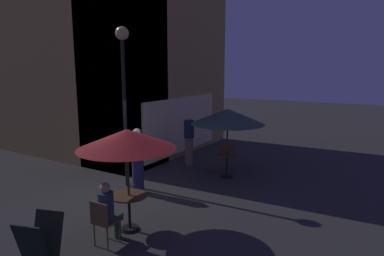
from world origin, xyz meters
name	(u,v)px	position (x,y,z in m)	size (l,w,h in m)	color
ground_plane	(122,201)	(0.00, 0.00, 0.00)	(60.00, 60.00, 0.00)	#343331
cafe_building	(108,40)	(3.73, 3.98, 4.49)	(6.84, 8.56, 8.98)	tan
street_lamp_near_corner	(123,71)	(0.98, 0.69, 3.32)	(0.37, 0.37, 4.52)	black
menu_sandwich_board	(40,243)	(-2.90, -0.87, 0.47)	(0.78, 0.72, 0.92)	black
cafe_table_0	(129,204)	(-1.06, -1.22, 0.58)	(0.77, 0.77, 0.78)	black
cafe_table_1	(227,161)	(3.21, -1.47, 0.53)	(0.69, 0.69, 0.75)	black
patio_umbrella_0	(127,139)	(-1.06, -1.22, 1.97)	(2.03, 2.03, 2.18)	black
patio_umbrella_1	(228,117)	(3.21, -1.47, 1.93)	(2.29, 2.29, 2.18)	black
cafe_chair_0	(103,219)	(-1.83, -1.25, 0.57)	(0.44, 0.44, 0.92)	brown
cafe_chair_1	(227,154)	(3.94, -1.14, 0.55)	(0.57, 0.57, 0.89)	brown
patron_seated_0	(108,209)	(-1.68, -1.25, 0.71)	(0.52, 0.32, 1.26)	#324A36
patron_standing_1	(189,140)	(3.75, 0.27, 0.90)	(0.36, 0.36, 1.79)	#7E6F5A
patron_standing_2	(138,161)	(0.74, 0.06, 0.90)	(0.37, 0.37, 1.80)	#2B2951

